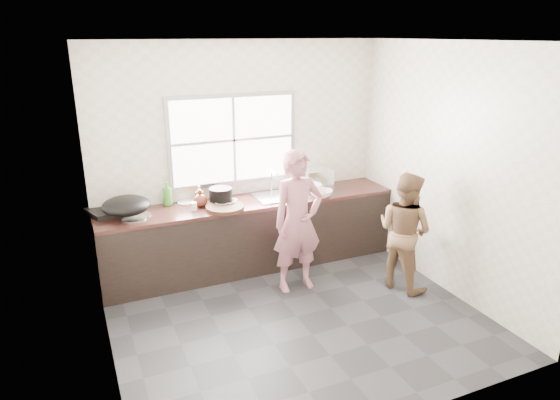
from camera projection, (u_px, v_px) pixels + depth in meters
name	position (u px, v px, depth m)	size (l,w,h in m)	color
floor	(296.00, 317.00, 5.12)	(3.60, 3.20, 0.01)	#29292C
ceiling	(300.00, 40.00, 4.26)	(3.60, 3.20, 0.01)	silver
wall_back	(241.00, 155.00, 6.08)	(3.60, 0.01, 2.70)	beige
wall_left	(95.00, 218.00, 4.00)	(0.01, 3.20, 2.70)	beige
wall_right	(449.00, 171.00, 5.38)	(0.01, 3.20, 2.70)	beige
wall_front	(403.00, 258.00, 3.30)	(3.60, 0.01, 2.70)	beige
cabinet	(252.00, 235.00, 6.11)	(3.60, 0.62, 0.82)	black
countertop	(251.00, 202.00, 5.97)	(3.60, 0.64, 0.04)	#361B16
sink	(278.00, 196.00, 6.10)	(0.55, 0.45, 0.02)	silver
faucet	(271.00, 181.00, 6.22)	(0.02, 0.02, 0.30)	silver
window_frame	(233.00, 140.00, 5.97)	(1.60, 0.05, 1.10)	#9EA0A5
window_glazing	(234.00, 140.00, 5.95)	(1.50, 0.01, 1.00)	white
woman	(298.00, 226.00, 5.48)	(0.55, 0.36, 1.49)	#AB6671
person_side	(404.00, 231.00, 5.54)	(0.66, 0.51, 1.35)	brown
cutting_board	(225.00, 208.00, 5.66)	(0.43, 0.43, 0.04)	#321F13
cleaver	(229.00, 200.00, 5.86)	(0.19, 0.10, 0.01)	silver
bowl_mince	(225.00, 203.00, 5.79)	(0.24, 0.24, 0.06)	silver
bowl_crabs	(321.00, 194.00, 6.10)	(0.22, 0.22, 0.07)	white
bowl_held	(295.00, 192.00, 6.18)	(0.21, 0.21, 0.07)	white
black_pot	(221.00, 196.00, 5.82)	(0.27, 0.27, 0.19)	black
plate_food	(186.00, 202.00, 5.88)	(0.21, 0.21, 0.02)	silver
bottle_green	(168.00, 193.00, 5.76)	(0.11, 0.11, 0.29)	#398F2E
bottle_brown_tall	(199.00, 195.00, 5.85)	(0.09, 0.09, 0.20)	#4B3312
bottle_brown_short	(200.00, 199.00, 5.73)	(0.15, 0.15, 0.19)	#511E14
glass_jar	(194.00, 206.00, 5.63)	(0.06, 0.06, 0.09)	white
burner	(107.00, 211.00, 5.53)	(0.38, 0.38, 0.06)	black
wok	(126.00, 206.00, 5.32)	(0.51, 0.51, 0.19)	black
dish_rack	(316.00, 180.00, 6.31)	(0.36, 0.25, 0.27)	white
pot_lid_left	(134.00, 218.00, 5.37)	(0.27, 0.27, 0.01)	silver
pot_lid_right	(141.00, 215.00, 5.47)	(0.22, 0.22, 0.01)	silver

